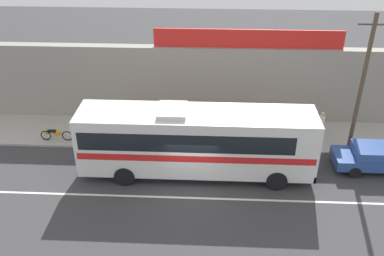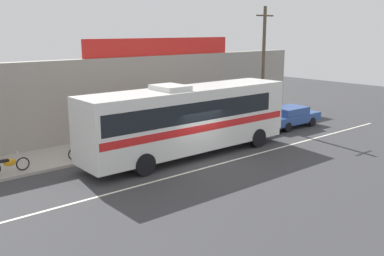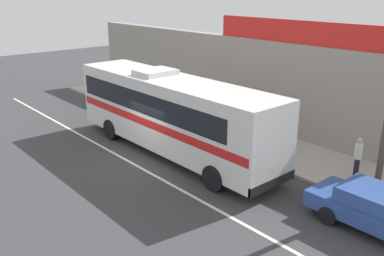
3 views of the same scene
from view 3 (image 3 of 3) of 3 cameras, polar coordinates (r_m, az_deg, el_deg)
The scene contains 11 objects.
ground_plane at distance 19.10m, azimuth -6.10°, elevation -4.21°, with size 70.00×70.00×0.00m, color #3A3A3D.
sidewalk_slab at distance 22.23m, azimuth 4.90°, elevation -0.62°, with size 30.00×3.60×0.14m, color #A8A399.
storefront_facade at distance 23.13m, azimuth 8.80°, elevation 6.01°, with size 30.00×0.70×4.80m, color gray.
storefront_billboard at distance 20.90m, azimuth 15.54°, elevation 12.42°, with size 11.12×0.12×1.10m, color red.
road_center_stripe at distance 18.69m, azimuth -8.11°, elevation -4.81°, with size 30.00×0.14×0.01m, color silver.
intercity_bus at distance 19.05m, azimuth -2.92°, elevation 2.42°, with size 11.84×2.66×3.78m.
parked_car at distance 14.62m, azimuth 24.31°, elevation -10.24°, with size 4.51×1.87×1.37m.
motorcycle_orange at distance 27.43m, azimuth -9.19°, elevation 4.04°, with size 1.89×0.56×0.94m.
motorcycle_red at distance 24.43m, azimuth -4.52°, elevation 2.41°, with size 1.86×0.56×0.94m.
pedestrian_far_left at distance 17.72m, azimuth 21.75°, elevation -3.41°, with size 0.30×0.48×1.71m.
pedestrian_near_shop at distance 21.28m, azimuth 5.03°, elevation 1.37°, with size 0.30×0.48×1.63m.
Camera 3 is at (14.52, -9.94, 7.41)m, focal length 39.04 mm.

